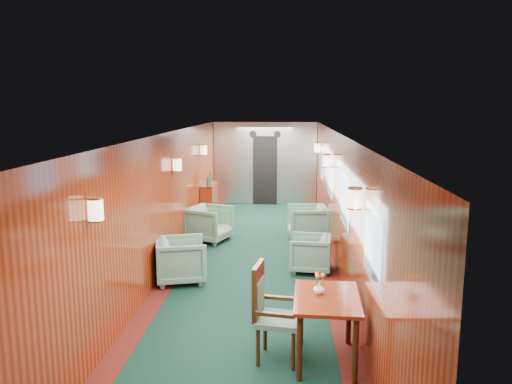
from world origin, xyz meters
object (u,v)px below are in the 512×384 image
dining_table (327,307)px  armchair_left_near (181,260)px  side_chair (270,308)px  armchair_left_far (209,224)px  armchair_right_near (310,253)px  armchair_right_far (307,223)px  credenza (209,201)px

dining_table → armchair_left_near: (-2.17, 2.48, -0.28)m
side_chair → armchair_left_far: size_ratio=1.35×
dining_table → armchair_left_far: dining_table is taller
dining_table → armchair_right_near: size_ratio=1.52×
armchair_left_near → armchair_right_far: armchair_right_far is taller
armchair_left_far → credenza: bearing=28.9°
side_chair → armchair_right_near: 3.18m
credenza → armchair_right_near: 4.59m
armchair_right_near → credenza: bearing=-143.0°
dining_table → armchair_right_far: size_ratio=1.29×
armchair_left_far → armchair_right_far: armchair_left_far is taller
side_chair → armchair_left_near: (-1.53, 2.46, -0.24)m
dining_table → armchair_left_near: dining_table is taller
armchair_right_far → side_chair: bearing=-12.1°
side_chair → armchair_left_near: bearing=131.2°
credenza → armchair_left_far: size_ratio=1.43×
armchair_right_near → armchair_right_far: bearing=-175.2°
credenza → armchair_left_near: bearing=-87.1°
dining_table → armchair_right_far: dining_table is taller
armchair_left_far → side_chair: bearing=-143.4°
side_chair → armchair_left_near: size_ratio=1.40×
credenza → armchair_left_near: 4.58m
side_chair → armchair_right_far: bearing=92.2°
credenza → side_chair: bearing=-76.0°
armchair_left_far → armchair_right_near: (2.05, -1.84, -0.06)m
credenza → armchair_left_near: (0.23, -4.57, -0.10)m
dining_table → armchair_right_far: bearing=92.7°
dining_table → side_chair: size_ratio=0.95×
credenza → armchair_left_near: size_ratio=1.48×
side_chair → armchair_left_far: (-1.44, 4.95, -0.23)m
armchair_left_far → armchair_right_far: bearing=-63.7°
armchair_left_near → armchair_right_far: bearing=-53.4°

